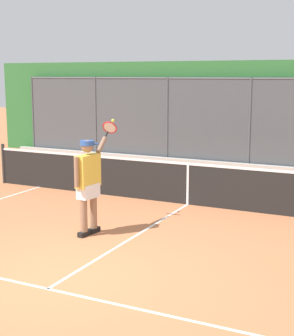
# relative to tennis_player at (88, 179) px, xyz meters

# --- Properties ---
(ground_plane) EXTENTS (60.00, 60.00, 0.00)m
(ground_plane) POSITION_rel_tennis_player_xyz_m (-0.82, 1.89, -1.04)
(ground_plane) COLOR #B76B42
(court_line_markings) EXTENTS (8.41, 9.50, 0.01)m
(court_line_markings) POSITION_rel_tennis_player_xyz_m (-0.82, 2.70, -1.04)
(court_line_markings) COLOR white
(court_line_markings) RESTS_ON ground
(fence_backdrop) EXTENTS (19.92, 1.37, 3.35)m
(fence_backdrop) POSITION_rel_tennis_player_xyz_m (-0.82, -8.70, 0.62)
(fence_backdrop) COLOR #474C51
(fence_backdrop) RESTS_ON ground
(tennis_net) EXTENTS (10.80, 0.09, 1.07)m
(tennis_net) POSITION_rel_tennis_player_xyz_m (-0.82, -2.85, -0.54)
(tennis_net) COLOR #2D2D2D
(tennis_net) RESTS_ON ground
(tennis_player) EXTENTS (0.36, 1.46, 2.05)m
(tennis_player) POSITION_rel_tennis_player_xyz_m (0.00, 0.00, 0.00)
(tennis_player) COLOR black
(tennis_player) RESTS_ON ground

